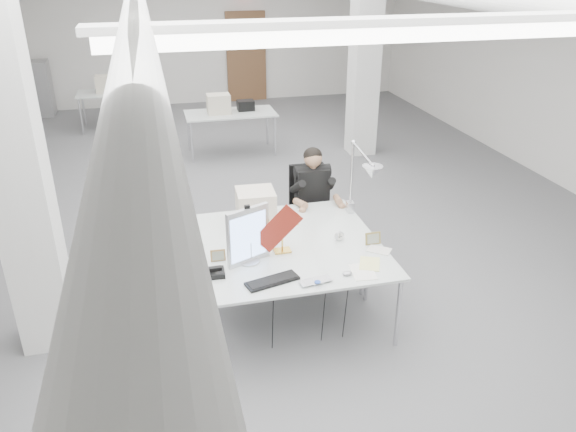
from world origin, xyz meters
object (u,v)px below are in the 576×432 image
desk_phone (214,273)px  architect_lamp (360,183)px  office_chair (311,209)px  seated_person (313,184)px  laptop (317,284)px  desk_main (299,267)px  beige_monitor (256,207)px  bankers_lamp (282,237)px  monitor (248,236)px

desk_phone → architect_lamp: (1.62, 0.73, 0.42)m
desk_phone → office_chair: bearing=51.9°
seated_person → laptop: seated_person is taller
desk_main → seated_person: size_ratio=2.14×
beige_monitor → seated_person: bearing=38.8°
desk_phone → architect_lamp: bearing=26.8°
desk_phone → architect_lamp: 1.83m
architect_lamp → desk_phone: bearing=-157.3°
beige_monitor → bankers_lamp: bearing=-76.4°
desk_main → monitor: monitor is taller
bankers_lamp → architect_lamp: (0.93, 0.45, 0.29)m
monitor → desk_phone: 0.45m
bankers_lamp → monitor: bearing=-178.5°
laptop → beige_monitor: size_ratio=0.73×
monitor → laptop: size_ratio=1.92×
bankers_lamp → beige_monitor: (-0.12, 0.67, 0.03)m
desk_main → desk_phone: desk_phone is taller
desk_main → desk_phone: bearing=177.9°
seated_person → desk_phone: seated_person is taller
monitor → beige_monitor: bearing=50.3°
seated_person → desk_phone: 2.03m
desk_main → architect_lamp: (0.85, 0.76, 0.45)m
office_chair → seated_person: (0.00, -0.05, 0.34)m
laptop → bankers_lamp: 0.69m
monitor → desk_phone: bearing=-178.6°
office_chair → monitor: size_ratio=2.06×
office_chair → architect_lamp: size_ratio=1.28×
office_chair → architect_lamp: architect_lamp is taller
laptop → desk_main: bearing=93.4°
monitor → bankers_lamp: 0.38m
office_chair → laptop: size_ratio=3.96×
desk_main → desk_phone: size_ratio=9.70×
bankers_lamp → office_chair: bearing=45.8°
office_chair → bankers_lamp: 1.48m
beige_monitor → architect_lamp: size_ratio=0.45×
monitor → desk_main: bearing=-48.1°
architect_lamp → monitor: bearing=-157.6°
bankers_lamp → desk_phone: 0.76m
seated_person → architect_lamp: bearing=-69.1°
desk_phone → architect_lamp: size_ratio=0.21×
office_chair → bankers_lamp: (-0.66, -1.28, 0.35)m
laptop → architect_lamp: bearing=46.3°
bankers_lamp → beige_monitor: beige_monitor is taller
monitor → laptop: bearing=-70.9°
office_chair → architect_lamp: 1.08m
desk_phone → monitor: bearing=28.1°
desk_main → office_chair: size_ratio=1.60×
seated_person → laptop: 1.96m
monitor → bankers_lamp: bearing=-5.5°
bankers_lamp → laptop: bearing=-93.6°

